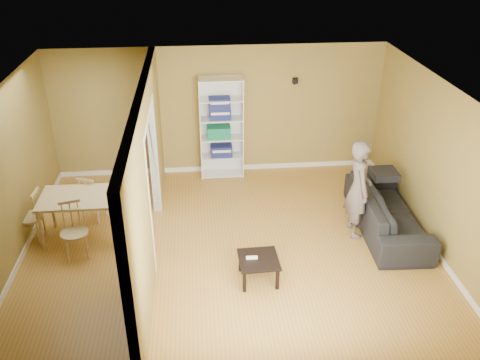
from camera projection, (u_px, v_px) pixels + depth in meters
The scene contains 16 objects.
room_shell at pixel (228, 175), 7.62m from camera, with size 6.50×6.50×6.50m.
partition at pixel (147, 178), 7.53m from camera, with size 0.22×5.50×2.60m, color olive, non-canonical shape.
wall_speaker at pixel (295, 81), 9.83m from camera, with size 0.10×0.10×0.10m, color black.
sofa at pixel (388, 206), 8.49m from camera, with size 1.00×2.34×0.89m, color black.
person at pixel (359, 181), 8.13m from camera, with size 0.56×0.72×1.97m, color slate.
bookshelf at pixel (221, 127), 10.05m from camera, with size 0.86×0.37×2.03m.
paper_box_navy_a at pixel (221, 150), 10.23m from camera, with size 0.43×0.28×0.22m, color #1B2048.
paper_box_teal at pixel (219, 132), 10.04m from camera, with size 0.46×0.30×0.24m, color #13765B.
paper_box_navy_b at pixel (220, 113), 9.86m from camera, with size 0.42×0.27×0.21m, color navy.
paper_box_navy_c at pixel (219, 103), 9.76m from camera, with size 0.41×0.27×0.21m, color navy.
coffee_table at pixel (259, 262), 7.34m from camera, with size 0.57×0.57×0.38m.
game_controller at pixel (252, 258), 7.30m from camera, with size 0.17×0.04×0.03m, color white.
dining_table at pixel (80, 200), 8.15m from camera, with size 1.24×0.83×0.78m.
chair_left at pixel (30, 216), 8.19m from camera, with size 0.42×0.42×0.91m, color tan, non-canonical shape.
chair_near at pixel (74, 231), 7.78m from camera, with size 0.42×0.42×0.92m, color tan, non-canonical shape.
chair_far at pixel (93, 197), 8.76m from camera, with size 0.40×0.40×0.88m, color beige, non-canonical shape.
Camera 1 is at (-0.43, -6.76, 4.81)m, focal length 38.00 mm.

